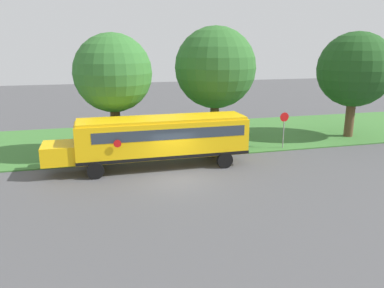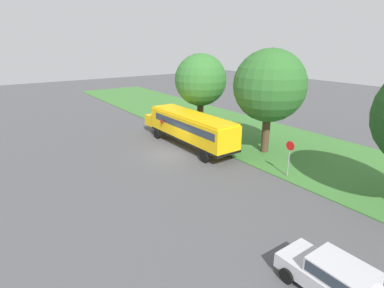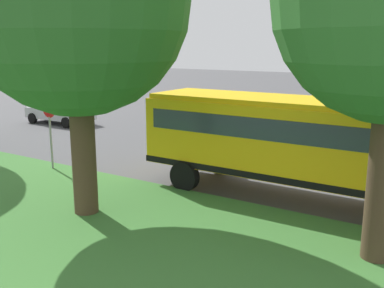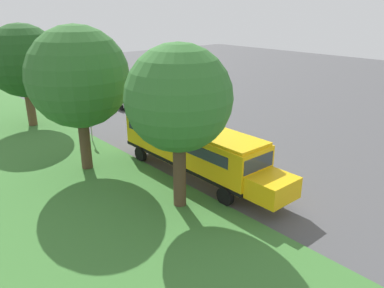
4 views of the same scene
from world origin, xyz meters
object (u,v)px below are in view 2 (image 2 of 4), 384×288
car_silver_nearest (338,279)px  oak_tree_beside_bus (199,79)px  school_bus (189,127)px  oak_tree_roadside_mid (269,86)px  stop_sign (289,155)px

car_silver_nearest → oak_tree_beside_bus: size_ratio=0.53×
school_bus → car_silver_nearest: 18.54m
oak_tree_roadside_mid → stop_sign: (2.55, 4.53, -4.08)m
school_bus → stop_sign: (-1.91, 9.67, -0.19)m
school_bus → car_silver_nearest: school_bus is taller
oak_tree_roadside_mid → oak_tree_beside_bus: bearing=-78.8°
school_bus → stop_sign: bearing=101.2°
stop_sign → oak_tree_beside_bus: bearing=-94.9°
school_bus → oak_tree_roadside_mid: 7.84m
oak_tree_roadside_mid → stop_sign: size_ratio=3.25×
car_silver_nearest → stop_sign: stop_sign is taller
car_silver_nearest → oak_tree_roadside_mid: bearing=-128.4°
school_bus → car_silver_nearest: bearing=72.8°
oak_tree_beside_bus → stop_sign: oak_tree_beside_bus is taller
school_bus → stop_sign: 9.86m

